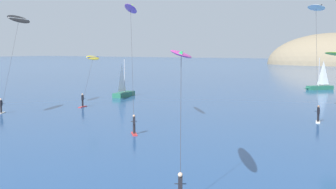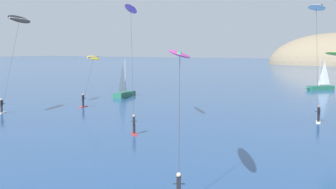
{
  "view_description": "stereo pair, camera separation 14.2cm",
  "coord_description": "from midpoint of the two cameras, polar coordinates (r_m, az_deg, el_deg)",
  "views": [
    {
      "loc": [
        19.63,
        -6.07,
        7.33
      ],
      "look_at": [
        0.91,
        26.71,
        3.19
      ],
      "focal_mm": 45.0,
      "sensor_mm": 36.0,
      "label": 1
    },
    {
      "loc": [
        19.76,
        -6.0,
        7.33
      ],
      "look_at": [
        0.91,
        26.71,
        3.19
      ],
      "focal_mm": 45.0,
      "sensor_mm": 36.0,
      "label": 2
    }
  ],
  "objects": [
    {
      "name": "kitesurfer_white",
      "position": [
        46.36,
        19.35,
        9.87
      ],
      "size": [
        3.2,
        5.44,
        11.83
      ],
      "color": "silver",
      "rests_on": "ground"
    },
    {
      "name": "sailboat_far",
      "position": [
        79.8,
        19.66,
        1.08
      ],
      "size": [
        4.8,
        4.97,
        5.7
      ],
      "color": "#23664C",
      "rests_on": "ground"
    },
    {
      "name": "kitesurfer_yellow",
      "position": [
        57.45,
        -10.34,
        4.34
      ],
      "size": [
        3.47,
        7.48,
        6.44
      ],
      "color": "red",
      "rests_on": "ground"
    },
    {
      "name": "kitesurfer_purple",
      "position": [
        39.52,
        -5.16,
        10.34
      ],
      "size": [
        5.4,
        6.64,
        11.42
      ],
      "color": "red",
      "rests_on": "ground"
    },
    {
      "name": "kitesurfer_black",
      "position": [
        54.21,
        -19.8,
        8.69
      ],
      "size": [
        3.1,
        7.18,
        11.4
      ],
      "color": "silver",
      "rests_on": "ground"
    },
    {
      "name": "sailboat_near",
      "position": [
        64.85,
        -5.93,
        0.3
      ],
      "size": [
        2.06,
        5.97,
        5.7
      ],
      "color": "#23664C",
      "rests_on": "ground"
    },
    {
      "name": "kitesurfer_magenta",
      "position": [
        20.76,
        1.58,
        4.03
      ],
      "size": [
        3.87,
        6.06,
        7.33
      ],
      "color": "red",
      "rests_on": "ground"
    }
  ]
}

